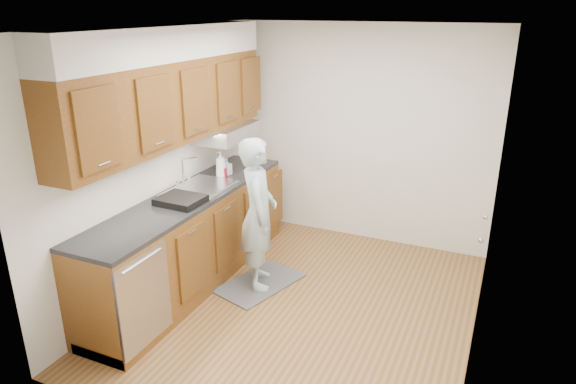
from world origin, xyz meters
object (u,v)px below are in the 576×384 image
object	(u,v)px
soap_bottle_b	(227,167)
dish_rack	(181,200)
person	(258,204)
soap_bottle_a	(221,164)
soda_can	(224,173)

from	to	relation	value
soap_bottle_b	dish_rack	distance (m)	0.92
person	dish_rack	distance (m)	0.73
soap_bottle_a	soap_bottle_b	xyz separation A→B (m)	(-0.00, 0.12, -0.06)
soap_bottle_a	dish_rack	xyz separation A→B (m)	(0.04, -0.80, -0.12)
person	soap_bottle_a	world-z (taller)	person
soap_bottle_a	soda_can	size ratio (longest dim) A/B	2.60
person	soda_can	bearing A→B (deg)	29.14
soda_can	person	bearing A→B (deg)	-32.37
person	soap_bottle_a	distance (m)	0.76
soda_can	dish_rack	xyz separation A→B (m)	(0.01, -0.80, -0.03)
person	soap_bottle_a	bearing A→B (deg)	30.80
soda_can	dish_rack	size ratio (longest dim) A/B	0.28
soda_can	soap_bottle_a	bearing A→B (deg)	-174.80
soap_bottle_b	soda_can	xyz separation A→B (m)	(0.03, -0.12, -0.03)
soda_can	dish_rack	bearing A→B (deg)	-89.32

